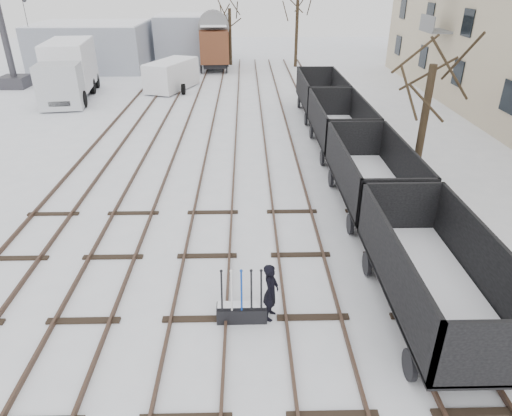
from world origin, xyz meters
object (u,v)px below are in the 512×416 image
(ground_frame, at_px, (242,311))
(lorry, at_px, (68,70))
(worker, at_px, (271,292))
(freight_wagon_a, at_px, (432,288))
(box_van_wagon, at_px, (214,44))
(crane, at_px, (10,52))
(panel_van, at_px, (172,75))

(ground_frame, distance_m, lorry, 27.27)
(worker, bearing_deg, freight_wagon_a, -74.56)
(box_van_wagon, bearing_deg, lorry, -135.84)
(box_van_wagon, xyz_separation_m, crane, (-15.43, -6.89, 0.30))
(ground_frame, relative_size, box_van_wagon, 0.27)
(ground_frame, xyz_separation_m, worker, (0.75, 0.10, 0.53))
(worker, relative_size, lorry, 0.19)
(ground_frame, relative_size, freight_wagon_a, 0.24)
(box_van_wagon, relative_size, panel_van, 1.00)
(freight_wagon_a, bearing_deg, box_van_wagon, 102.20)
(worker, bearing_deg, crane, 51.03)
(freight_wagon_a, xyz_separation_m, box_van_wagon, (-7.57, 34.99, 1.39))
(worker, height_order, box_van_wagon, box_van_wagon)
(ground_frame, bearing_deg, crane, 122.61)
(worker, height_order, freight_wagon_a, freight_wagon_a)
(box_van_wagon, xyz_separation_m, panel_van, (-2.82, -8.26, -1.20))
(ground_frame, relative_size, panel_van, 0.27)
(panel_van, bearing_deg, crane, -164.79)
(worker, distance_m, freight_wagon_a, 4.12)
(ground_frame, bearing_deg, box_van_wagon, 94.18)
(ground_frame, distance_m, panel_van, 27.30)
(panel_van, xyz_separation_m, crane, (-12.61, 1.36, 1.50))
(freight_wagon_a, bearing_deg, crane, 129.30)
(freight_wagon_a, height_order, box_van_wagon, box_van_wagon)
(box_van_wagon, bearing_deg, panel_van, -112.62)
(panel_van, bearing_deg, lorry, -138.63)
(worker, bearing_deg, ground_frame, 114.62)
(lorry, xyz_separation_m, crane, (-5.71, 3.87, 0.66))
(crane, bearing_deg, ground_frame, -56.83)
(freight_wagon_a, height_order, lorry, lorry)
(box_van_wagon, height_order, crane, crane)
(box_van_wagon, distance_m, crane, 16.90)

